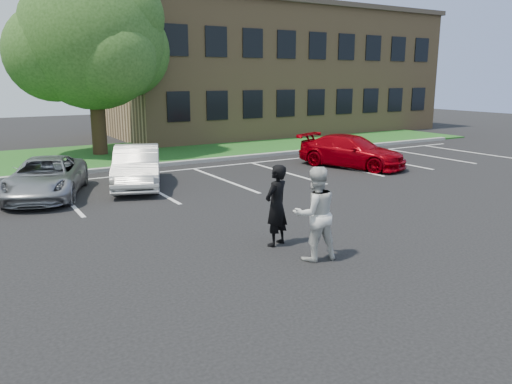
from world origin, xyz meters
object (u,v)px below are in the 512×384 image
Objects in this scene: tree at (94,42)px; man_white_shirt at (315,214)px; car_white_sedan at (137,167)px; car_red_compact at (352,151)px; man_black_suit at (276,205)px; car_silver_minivan at (46,178)px; office_building at (273,71)px.

tree reaches higher than man_white_shirt.
tree reaches higher than car_white_sedan.
car_red_compact is at bearing -124.67° from man_white_shirt.
car_silver_minivan is at bearing -87.51° from man_black_suit.
man_black_suit reaches higher than car_white_sedan.
car_white_sedan is (2.97, 0.01, 0.08)m from car_silver_minivan.
man_black_suit reaches higher than car_red_compact.
car_white_sedan is 9.05m from car_red_compact.
car_white_sedan is at bearing -95.63° from tree.
office_building reaches higher than man_white_shirt.
tree is 17.41m from man_white_shirt.
office_building is 12.12× the size of man_black_suit.
office_building is 15.68m from car_red_compact.
man_white_shirt is 11.38m from car_red_compact.
car_red_compact is (8.11, 7.98, -0.31)m from man_white_shirt.
car_white_sedan is at bearing -136.65° from office_building.
car_silver_minivan is (-3.76, -8.02, -4.73)m from tree.
office_building reaches higher than car_red_compact.
car_silver_minivan is (-17.25, -13.49, -3.54)m from office_building.
man_white_shirt reaches higher than car_red_compact.
tree is 1.91× the size of car_red_compact.
car_silver_minivan is at bearing -115.11° from tree.
tree reaches higher than car_red_compact.
office_building is 25.35m from man_black_suit.
office_building reaches higher than car_silver_minivan.
office_building is 22.18m from car_silver_minivan.
man_black_suit reaches higher than car_silver_minivan.
man_white_shirt is at bearing -64.07° from car_white_sedan.
car_white_sedan is at bearing -107.82° from man_black_suit.
tree is 2.05× the size of car_white_sedan.
man_white_shirt reaches higher than car_white_sedan.
man_white_shirt is (0.10, -16.86, -4.37)m from tree.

